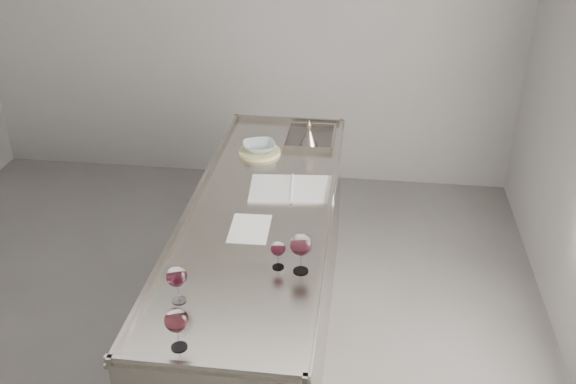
# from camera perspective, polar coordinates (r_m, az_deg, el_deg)

# --- Properties ---
(room_shell) EXTENTS (4.54, 5.04, 2.84)m
(room_shell) POSITION_cam_1_polar(r_m,az_deg,el_deg) (3.04, -13.01, 3.86)
(room_shell) COLOR #575451
(room_shell) RESTS_ON ground
(counter) EXTENTS (0.77, 2.42, 0.97)m
(counter) POSITION_cam_1_polar(r_m,az_deg,el_deg) (3.64, -2.34, -7.80)
(counter) COLOR gray
(counter) RESTS_ON ground
(wine_glass_left) EXTENTS (0.09, 0.09, 0.17)m
(wine_glass_left) POSITION_cam_1_polar(r_m,az_deg,el_deg) (2.71, -9.86, -7.47)
(wine_glass_left) COLOR white
(wine_glass_left) RESTS_ON counter
(wine_glass_middle) EXTENTS (0.09, 0.09, 0.18)m
(wine_glass_middle) POSITION_cam_1_polar(r_m,az_deg,el_deg) (2.48, -9.88, -11.25)
(wine_glass_middle) COLOR white
(wine_glass_middle) RESTS_ON counter
(wine_glass_right) EXTENTS (0.10, 0.10, 0.20)m
(wine_glass_right) POSITION_cam_1_polar(r_m,az_deg,el_deg) (2.83, 1.17, -4.76)
(wine_glass_right) COLOR white
(wine_glass_right) RESTS_ON counter
(wine_glass_small) EXTENTS (0.07, 0.07, 0.14)m
(wine_glass_small) POSITION_cam_1_polar(r_m,az_deg,el_deg) (2.88, -0.89, -5.12)
(wine_glass_small) COLOR white
(wine_glass_small) RESTS_ON counter
(notebook) EXTENTS (0.49, 0.36, 0.02)m
(notebook) POSITION_cam_1_polar(r_m,az_deg,el_deg) (3.55, 0.33, 0.26)
(notebook) COLOR silver
(notebook) RESTS_ON counter
(loose_paper_top) EXTENTS (0.21, 0.29, 0.00)m
(loose_paper_top) POSITION_cam_1_polar(r_m,az_deg,el_deg) (3.21, -3.42, -3.26)
(loose_paper_top) COLOR silver
(loose_paper_top) RESTS_ON counter
(trivet) EXTENTS (0.28, 0.28, 0.02)m
(trivet) POSITION_cam_1_polar(r_m,az_deg,el_deg) (3.97, -2.56, 3.59)
(trivet) COLOR #C7C080
(trivet) RESTS_ON counter
(ceramic_bowl) EXTENTS (0.25, 0.25, 0.05)m
(ceramic_bowl) POSITION_cam_1_polar(r_m,az_deg,el_deg) (3.96, -2.57, 4.04)
(ceramic_bowl) COLOR #96AAAF
(ceramic_bowl) RESTS_ON trivet
(wine_funnel) EXTENTS (0.12, 0.12, 0.18)m
(wine_funnel) POSITION_cam_1_polar(r_m,az_deg,el_deg) (4.04, 1.87, 4.79)
(wine_funnel) COLOR gray
(wine_funnel) RESTS_ON counter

